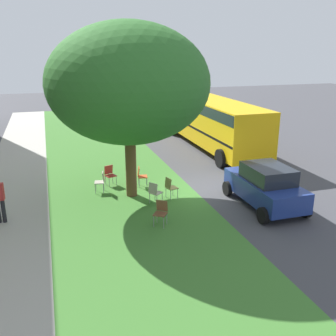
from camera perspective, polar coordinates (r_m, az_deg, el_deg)
The scene contains 12 objects.
ground at distance 16.53m, azimuth 4.64°, elevation -3.32°, with size 80.00×80.00×0.00m, color #424247.
grass_verge at distance 15.67m, azimuth -6.31°, elevation -4.57°, with size 48.00×6.00×0.01m, color #3D752D.
sidewalk_strip at distance 15.52m, azimuth -22.52°, elevation -6.11°, with size 48.00×2.80×0.01m, color #ADA89E.
street_tree at distance 14.95m, azimuth -5.93°, elevation 12.39°, with size 6.24×6.24×6.87m.
chair_0 at distance 14.93m, azimuth -2.00°, elevation -3.49°, with size 0.58×0.58×0.88m.
chair_1 at distance 16.83m, azimuth -4.05°, elevation -1.03°, with size 0.48×0.49×0.88m.
chair_2 at distance 15.44m, azimuth 0.35°, elevation -2.74°, with size 0.51×0.51×0.88m.
chair_3 at distance 16.35m, azimuth -9.96°, elevation -1.83°, with size 0.49×0.49×0.88m.
chair_4 at distance 13.19m, azimuth -1.06°, elevation -6.43°, with size 0.58×0.58×0.88m.
chair_5 at distance 17.15m, azimuth -8.66°, elevation -0.84°, with size 0.53×0.53×0.88m.
parked_car at distance 15.07m, azimuth 14.31°, elevation -2.56°, with size 3.70×1.92×1.65m.
school_bus at distance 23.36m, azimuth 6.64°, elevation 7.33°, with size 10.40×2.80×2.88m.
Camera 1 is at (-14.26, 5.92, 5.90)m, focal length 40.87 mm.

